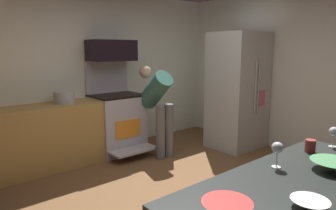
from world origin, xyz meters
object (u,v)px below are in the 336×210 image
object	(u,v)px
mug_coffee	(310,146)
mixing_bowl_large	(227,208)
mixing_bowl_small	(333,166)
wine_glass_mid	(334,132)
stock_pot	(64,97)
oven_range	(117,121)
wine_glass_near	(277,149)
mixing_bowl_prep	(310,204)
person_cook	(158,102)
microwave	(112,51)
refrigerator	(238,91)

from	to	relation	value
mug_coffee	mixing_bowl_large	bearing A→B (deg)	-172.07
mixing_bowl_small	wine_glass_mid	world-z (taller)	wine_glass_mid
mixing_bowl_large	stock_pot	size ratio (longest dim) A/B	0.82
oven_range	mug_coffee	bearing A→B (deg)	-94.03
wine_glass_near	stock_pot	world-z (taller)	stock_pot
mixing_bowl_large	mug_coffee	xyz separation A→B (m)	(1.18, 0.17, 0.01)
mixing_bowl_small	wine_glass_mid	size ratio (longest dim) A/B	1.70
mixing_bowl_small	mixing_bowl_prep	distance (m)	0.59
person_cook	stock_pot	xyz separation A→B (m)	(-1.26, 0.57, 0.14)
wine_glass_mid	oven_range	bearing A→B (deg)	90.38
microwave	mug_coffee	size ratio (longest dim) A/B	7.90
mixing_bowl_small	microwave	bearing A→B (deg)	82.50
microwave	mug_coffee	world-z (taller)	microwave
wine_glass_near	mixing_bowl_large	bearing A→B (deg)	-167.09
mixing_bowl_prep	mug_coffee	distance (m)	0.91
refrigerator	wine_glass_near	bearing A→B (deg)	-138.42
oven_range	wine_glass_mid	bearing A→B (deg)	-89.62
wine_glass_mid	stock_pot	size ratio (longest dim) A/B	0.56
person_cook	mixing_bowl_large	size ratio (longest dim) A/B	5.80
mixing_bowl_large	mixing_bowl_prep	distance (m)	0.42
oven_range	stock_pot	size ratio (longest dim) A/B	5.04
oven_range	mixing_bowl_small	xyz separation A→B (m)	(-0.47, -3.49, 0.43)
mixing_bowl_small	oven_range	bearing A→B (deg)	82.30
mixing_bowl_prep	oven_range	bearing A→B (deg)	73.77
person_cook	mixing_bowl_large	world-z (taller)	person_cook
oven_range	mixing_bowl_prep	size ratio (longest dim) A/B	7.96
oven_range	stock_pot	world-z (taller)	oven_range
refrigerator	mixing_bowl_large	distance (m)	3.89
microwave	wine_glass_mid	bearing A→B (deg)	-89.63
refrigerator	mixing_bowl_small	xyz separation A→B (m)	(-2.19, -2.40, -0.04)
person_cook	mug_coffee	distance (m)	2.75
wine_glass_mid	refrigerator	bearing A→B (deg)	52.53
mixing_bowl_small	stock_pot	distance (m)	3.53
mixing_bowl_small	refrigerator	bearing A→B (deg)	47.73
microwave	mixing_bowl_large	xyz separation A→B (m)	(-1.41, -3.49, -0.71)
wine_glass_near	mug_coffee	world-z (taller)	wine_glass_near
person_cook	wine_glass_mid	xyz separation A→B (m)	(-0.39, -2.74, 0.17)
microwave	wine_glass_near	bearing A→B (deg)	-101.99
mixing_bowl_large	mug_coffee	distance (m)	1.20
microwave	stock_pot	distance (m)	1.07
oven_range	person_cook	distance (m)	0.77
wine_glass_near	stock_pot	bearing A→B (deg)	92.37
person_cook	mixing_bowl_prep	world-z (taller)	person_cook
mixing_bowl_large	stock_pot	xyz separation A→B (m)	(0.57, 3.41, 0.06)
oven_range	refrigerator	bearing A→B (deg)	-32.39
wine_glass_mid	stock_pot	world-z (taller)	stock_pot
oven_range	stock_pot	bearing A→B (deg)	179.10
oven_range	mixing_bowl_small	bearing A→B (deg)	-97.70
oven_range	wine_glass_near	xyz separation A→B (m)	(-0.71, -3.24, 0.52)
mug_coffee	oven_range	bearing A→B (deg)	85.97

